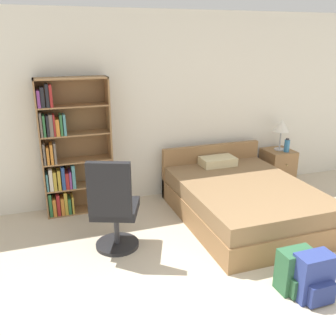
{
  "coord_description": "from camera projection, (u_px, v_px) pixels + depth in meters",
  "views": [
    {
      "loc": [
        -1.95,
        -1.78,
        2.24
      ],
      "look_at": [
        -0.64,
        1.98,
        0.85
      ],
      "focal_mm": 40.0,
      "sensor_mm": 36.0,
      "label": 1
    }
  ],
  "objects": [
    {
      "name": "wall_back",
      "position": [
        181.0,
        107.0,
        5.38
      ],
      "size": [
        9.0,
        0.06,
        2.6
      ],
      "color": "silver",
      "rests_on": "ground_plane"
    },
    {
      "name": "office_chair",
      "position": [
        114.0,
        209.0,
        3.99
      ],
      "size": [
        0.63,
        0.69,
        1.09
      ],
      "color": "#232326",
      "rests_on": "ground_plane"
    },
    {
      "name": "bookshelf",
      "position": [
        67.0,
        153.0,
        4.82
      ],
      "size": [
        0.89,
        0.28,
        1.79
      ],
      "color": "olive",
      "rests_on": "ground_plane"
    },
    {
      "name": "bed",
      "position": [
        242.0,
        199.0,
        4.85
      ],
      "size": [
        1.53,
        2.06,
        0.75
      ],
      "color": "olive",
      "rests_on": "ground_plane"
    },
    {
      "name": "table_lamp",
      "position": [
        282.0,
        127.0,
        5.73
      ],
      "size": [
        0.25,
        0.25,
        0.48
      ],
      "color": "#B2B2B7",
      "rests_on": "nightstand"
    },
    {
      "name": "water_bottle",
      "position": [
        287.0,
        146.0,
        5.72
      ],
      "size": [
        0.08,
        0.08,
        0.21
      ],
      "color": "teal",
      "rests_on": "nightstand"
    },
    {
      "name": "backpack_blue",
      "position": [
        314.0,
        278.0,
        3.34
      ],
      "size": [
        0.34,
        0.27,
        0.44
      ],
      "color": "navy",
      "rests_on": "ground_plane"
    },
    {
      "name": "nightstand",
      "position": [
        277.0,
        168.0,
        5.93
      ],
      "size": [
        0.43,
        0.46,
        0.58
      ],
      "color": "olive",
      "rests_on": "ground_plane"
    },
    {
      "name": "backpack_green",
      "position": [
        296.0,
        272.0,
        3.45
      ],
      "size": [
        0.33,
        0.27,
        0.41
      ],
      "color": "#2D603D",
      "rests_on": "ground_plane"
    }
  ]
}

